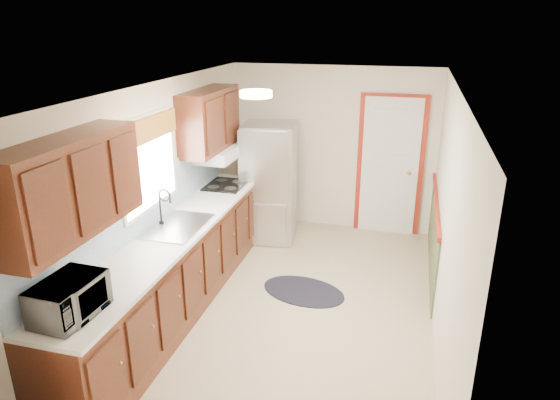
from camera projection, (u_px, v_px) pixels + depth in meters
The scene contains 8 objects.
room_shell at pixel (292, 208), 5.07m from camera, with size 3.20×5.20×2.52m.
kitchen_run at pixel (171, 241), 5.24m from camera, with size 0.63×4.00×2.20m.
back_wall_trim at pixel (399, 180), 6.94m from camera, with size 1.12×2.30×2.08m.
ceiling_fixture at pixel (256, 94), 4.57m from camera, with size 0.30×0.30×0.06m, color #FFD88C.
microwave at pixel (68, 295), 3.62m from camera, with size 0.53×0.29×0.36m, color white.
refrigerator at pixel (270, 183), 7.00m from camera, with size 0.78×0.75×1.68m.
rug at pixel (303, 291), 5.84m from camera, with size 1.00×0.64×0.01m, color black.
cooktop at pixel (226, 185), 6.56m from camera, with size 0.49×0.58×0.02m, color black.
Camera 1 is at (1.11, -4.61, 3.01)m, focal length 32.00 mm.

